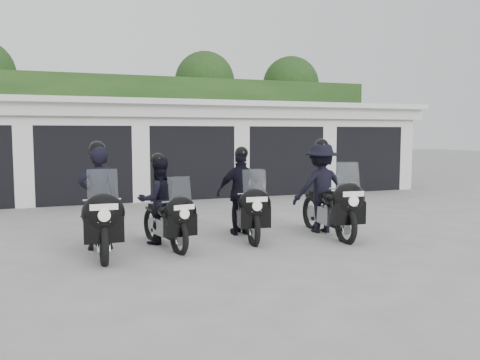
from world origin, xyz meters
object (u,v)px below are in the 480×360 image
object	(u,v)px
police_bike_a	(100,208)
police_bike_c	(243,197)
police_bike_b	(162,205)
police_bike_d	(325,192)

from	to	relation	value
police_bike_a	police_bike_c	size ratio (longest dim) A/B	1.08
police_bike_b	police_bike_c	size ratio (longest dim) A/B	0.94
police_bike_d	police_bike_b	bearing A→B (deg)	-178.19
police_bike_c	police_bike_d	size ratio (longest dim) A/B	0.92
police_bike_a	police_bike_b	bearing A→B (deg)	14.43
police_bike_a	police_bike_c	world-z (taller)	police_bike_a
police_bike_b	police_bike_c	bearing A→B (deg)	-2.14
police_bike_c	police_bike_b	bearing A→B (deg)	-164.56
police_bike_a	police_bike_d	size ratio (longest dim) A/B	0.99
police_bike_c	police_bike_a	bearing A→B (deg)	-162.41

